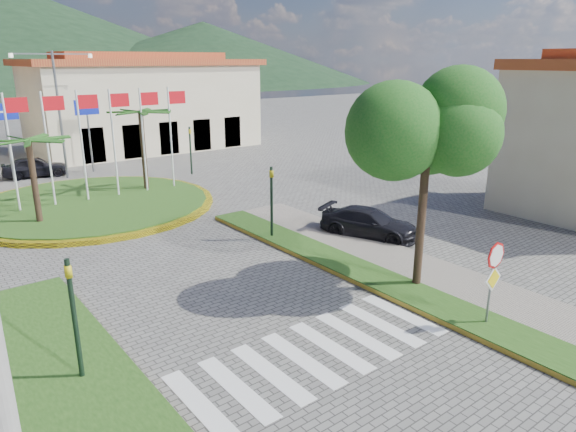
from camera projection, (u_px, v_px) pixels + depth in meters
sidewalk_right at (506, 314)px, 15.59m from camera, size 4.00×28.00×0.15m
verge_right at (484, 325)px, 14.88m from camera, size 1.60×28.00×0.18m
median_left at (29, 411)px, 11.25m from camera, size 5.00×14.00×0.18m
crosswalk at (313, 354)px, 13.59m from camera, size 8.00×3.00×0.01m
roundabout_island at (92, 204)px, 27.12m from camera, size 12.70×12.70×6.00m
stop_sign at (494, 271)px, 14.41m from camera, size 0.80×0.11×2.65m
deciduous_tree at (428, 136)px, 16.07m from camera, size 3.60×3.60×6.80m
traffic_light_left at (73, 309)px, 11.85m from camera, size 0.15×0.18×3.20m
traffic_light_right at (271, 196)px, 21.70m from camera, size 0.15×0.18×3.20m
traffic_light_far at (190, 146)px, 34.32m from camera, size 0.18×0.15×3.20m
direction_sign_west at (6, 126)px, 31.72m from camera, size 1.60×0.14×5.20m
direction_sign_east at (88, 120)px, 34.66m from camera, size 1.60×0.14×5.20m
street_lamp_centre at (59, 109)px, 32.47m from camera, size 4.80×0.16×8.00m
building_right at (144, 103)px, 43.97m from camera, size 19.08×9.54×8.05m
hill_far_east at (204, 54)px, 150.91m from camera, size 120.00×120.00×18.00m
car_dark_a at (35, 167)px, 33.91m from camera, size 4.23×2.31×1.36m
car_dark_b at (135, 145)px, 42.60m from camera, size 4.26×1.77×1.37m
car_side_right at (369, 223)px, 22.41m from camera, size 3.31×4.69×1.26m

